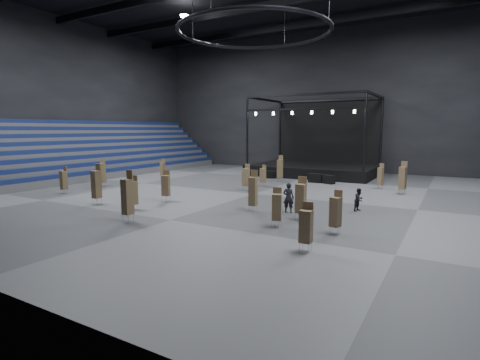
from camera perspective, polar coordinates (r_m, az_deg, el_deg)
The scene contains 28 objects.
floor at distance 31.28m, azimuth 2.03°, elevation -2.13°, with size 50.00×50.00×0.00m, color #505052.
wall_back at distance 50.48m, azimuth 13.58°, elevation 11.66°, with size 50.00×0.20×18.00m, color black.
wall_left at distance 48.07m, azimuth -25.84°, elevation 11.32°, with size 0.20×42.00×18.00m, color black.
bleachers_left at distance 46.39m, azimuth -23.88°, elevation 2.59°, with size 7.20×40.00×6.40m.
stage at distance 45.97m, azimuth 11.59°, elevation 2.70°, with size 14.00×10.00×9.20m.
truss_ring at distance 31.76m, azimuth 2.15°, elevation 21.66°, with size 12.30×12.30×5.15m.
flight_case_left at distance 41.42m, azimuth 4.62°, elevation 0.84°, with size 1.22×0.61×0.81m, color black.
flight_case_mid at distance 38.63m, azimuth 11.43°, elevation 0.28°, with size 1.35×0.68×0.90m, color black.
flight_case_right at distance 38.11m, azimuth 13.27°, elevation 0.10°, with size 1.30×0.65×0.87m, color black.
chair_stack_0 at distance 22.68m, azimuth -16.77°, elevation -2.32°, with size 0.57×0.57×3.02m.
chair_stack_1 at distance 16.72m, azimuth 10.04°, elevation -6.84°, with size 0.53×0.53×2.21m.
chair_stack_2 at distance 41.20m, azimuth -11.69°, elevation 1.71°, with size 0.47×0.47×2.23m.
chair_stack_3 at distance 35.38m, azimuth 3.52°, elevation 0.78°, with size 0.54×0.54×2.04m.
chair_stack_4 at distance 22.35m, azimuth 9.25°, elevation -2.67°, with size 0.56×0.56×2.59m.
chair_stack_5 at distance 26.06m, azimuth -15.88°, elevation -1.79°, with size 0.47×0.47×2.30m.
chair_stack_6 at distance 24.39m, azimuth 2.00°, elevation -1.64°, with size 0.54×0.54×2.73m.
chair_stack_7 at distance 28.39m, azimuth -11.24°, elevation -0.74°, with size 0.70×0.70×2.33m.
chair_stack_8 at distance 28.76m, azimuth -21.03°, elevation -0.52°, with size 0.55×0.55×2.91m.
chair_stack_9 at distance 38.57m, azimuth 6.11°, elevation 1.78°, with size 0.49×0.49×2.73m.
chair_stack_10 at distance 35.94m, azimuth 20.63°, elevation 0.59°, with size 0.53×0.53×2.34m.
chair_stack_11 at distance 34.47m, azimuth -25.27°, elevation 0.06°, with size 0.50×0.50×2.29m.
chair_stack_12 at distance 32.70m, azimuth 0.92°, elevation 0.51°, with size 0.57×0.57×2.36m.
chair_stack_13 at distance 33.81m, azimuth 23.54°, elevation 0.38°, with size 0.63×0.63×2.74m.
chair_stack_14 at distance 19.79m, azimuth 14.37°, elevation -4.63°, with size 0.60×0.60×2.29m.
chair_stack_15 at distance 37.11m, azimuth -20.31°, elevation 1.12°, with size 0.64×0.64×2.68m.
chair_stack_16 at distance 20.54m, azimuth 5.63°, elevation -4.03°, with size 0.64×0.64×2.22m.
man_center at distance 24.34m, azimuth 7.40°, elevation -2.70°, with size 0.71×0.47×1.95m, color black.
crew_member at distance 25.91m, azimuth 17.68°, elevation -2.86°, with size 0.74×0.57×1.51m, color black.
Camera 1 is at (14.44, -27.23, 5.35)m, focal length 28.00 mm.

